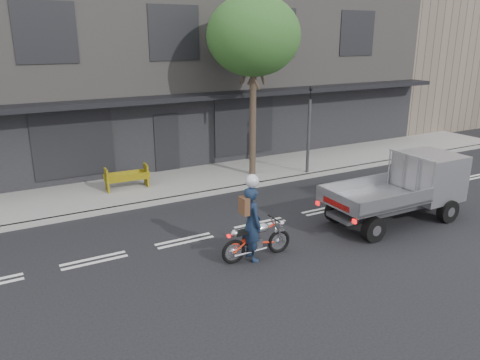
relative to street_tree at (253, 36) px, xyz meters
name	(u,v)px	position (x,y,z in m)	size (l,w,h in m)	color
ground	(260,224)	(-2.20, -4.20, -5.28)	(80.00, 80.00, 0.00)	black
sidewalk	(196,180)	(-2.20, 0.50, -5.20)	(32.00, 3.20, 0.15)	gray
kerb	(214,192)	(-2.20, -1.10, -5.20)	(32.00, 0.20, 0.15)	gray
building_main	(136,64)	(-2.20, 7.10, -1.28)	(26.00, 10.00, 8.00)	slate
building_neighbour	(430,40)	(17.80, 7.10, -0.28)	(14.00, 10.00, 10.00)	brown
street_tree	(253,36)	(0.00, 0.00, 0.00)	(3.40, 3.40, 6.74)	#382B21
traffic_light_pole	(309,135)	(2.00, -0.85, -3.63)	(0.12, 0.12, 3.50)	#2D2D30
motorcycle	(257,239)	(-3.40, -5.99, -4.77)	(1.92, 0.56, 0.99)	black
rider	(252,224)	(-3.55, -5.99, -4.34)	(0.68, 0.45, 1.87)	#142239
flatbed_ute	(419,180)	(2.31, -5.95, -4.13)	(4.36, 1.86, 2.01)	black
construction_barrier	(129,179)	(-4.78, 0.34, -4.71)	(1.50, 0.60, 0.84)	yellow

